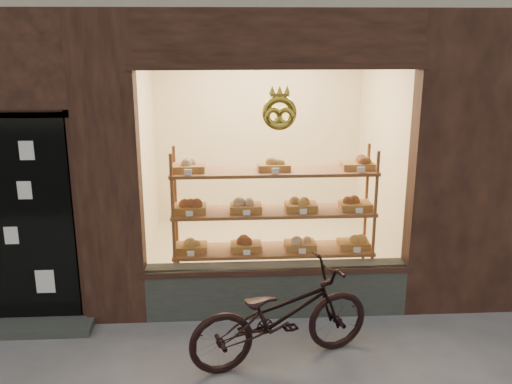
{
  "coord_description": "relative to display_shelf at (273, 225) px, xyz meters",
  "views": [
    {
      "loc": [
        -0.09,
        -3.32,
        2.93
      ],
      "look_at": [
        0.23,
        2.0,
        1.38
      ],
      "focal_mm": 40.0,
      "sensor_mm": 36.0,
      "label": 1
    }
  ],
  "objects": [
    {
      "name": "display_shelf",
      "position": [
        0.0,
        0.0,
        0.0
      ],
      "size": [
        2.2,
        0.45,
        1.7
      ],
      "color": "brown",
      "rests_on": "ground"
    },
    {
      "name": "bicycle",
      "position": [
        -0.04,
        -1.3,
        -0.39
      ],
      "size": [
        1.81,
        1.08,
        0.9
      ],
      "primitive_type": "imported",
      "rotation": [
        0.0,
        0.0,
        1.87
      ],
      "color": "black",
      "rests_on": "ground"
    }
  ]
}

